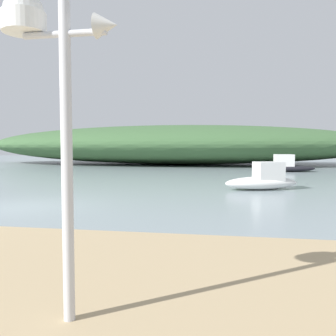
# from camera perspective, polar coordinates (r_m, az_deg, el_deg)

# --- Properties ---
(ground_plane) EXTENTS (120.00, 120.00, 0.00)m
(ground_plane) POSITION_cam_1_polar(r_m,az_deg,el_deg) (12.95, -21.99, -5.82)
(ground_plane) COLOR gray
(distant_hill) EXTENTS (44.52, 15.60, 4.37)m
(distant_hill) POSITION_cam_1_polar(r_m,az_deg,el_deg) (40.58, 1.31, 3.73)
(distant_hill) COLOR #3D6038
(distant_hill) RESTS_ON ground
(mast_structure) EXTENTS (1.23, 0.45, 3.43)m
(mast_structure) POSITION_cam_1_polar(r_m,az_deg,el_deg) (4.06, -19.35, 16.33)
(mast_structure) COLOR silver
(mast_structure) RESTS_ON beach_sand
(motorboat_far_right) EXTENTS (4.14, 1.78, 1.38)m
(motorboat_far_right) POSITION_cam_1_polar(r_m,az_deg,el_deg) (30.09, 18.47, 0.36)
(motorboat_far_right) COLOR black
(motorboat_far_right) RESTS_ON ground
(motorboat_mid_channel) EXTENTS (3.73, 2.31, 1.30)m
(motorboat_mid_channel) POSITION_cam_1_polar(r_m,az_deg,el_deg) (17.38, 14.98, -1.81)
(motorboat_mid_channel) COLOR white
(motorboat_mid_channel) RESTS_ON ground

